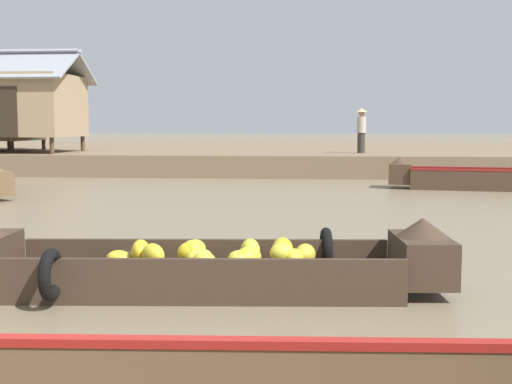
# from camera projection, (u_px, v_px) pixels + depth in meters

# --- Properties ---
(ground_plane) EXTENTS (300.00, 300.00, 0.00)m
(ground_plane) POSITION_uv_depth(u_px,v_px,m) (213.00, 219.00, 12.66)
(ground_plane) COLOR #7A6B51
(riverbank_strip) EXTENTS (160.00, 20.00, 0.77)m
(riverbank_strip) POSITION_uv_depth(u_px,v_px,m) (276.00, 155.00, 32.27)
(riverbank_strip) COLOR #756047
(riverbank_strip) RESTS_ON ground
(banana_boat) EXTENTS (5.29, 2.10, 0.80)m
(banana_boat) POSITION_uv_depth(u_px,v_px,m) (203.00, 266.00, 7.12)
(banana_boat) COLOR #3D2D21
(banana_boat) RESTS_ON ground
(fishing_skiff_distant) EXTENTS (5.59, 1.77, 0.89)m
(fishing_skiff_distant) POSITION_uv_depth(u_px,v_px,m) (490.00, 179.00, 18.51)
(fishing_skiff_distant) COLOR #473323
(fishing_skiff_distant) RESTS_ON ground
(stilt_house_right) EXTENTS (4.19, 4.05, 3.88)m
(stilt_house_right) POSITION_uv_depth(u_px,v_px,m) (28.00, 104.00, 25.38)
(stilt_house_right) COLOR #4C3826
(stilt_house_right) RESTS_ON riverbank_strip
(vendor_person) EXTENTS (0.44, 0.44, 1.66)m
(vendor_person) POSITION_uv_depth(u_px,v_px,m) (361.00, 128.00, 24.74)
(vendor_person) COLOR #332D28
(vendor_person) RESTS_ON riverbank_strip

